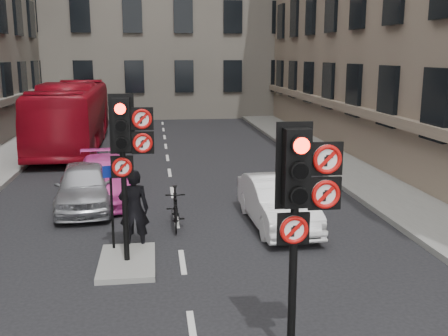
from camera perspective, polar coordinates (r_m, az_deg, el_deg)
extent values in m
cube|color=gray|center=(19.97, 15.37, -0.93)|extent=(3.00, 50.00, 0.16)
cube|color=gray|center=(11.77, -10.49, -10.04)|extent=(1.20, 2.00, 0.12)
cylinder|color=black|center=(7.86, 7.47, -12.53)|extent=(0.12, 0.12, 2.40)
cube|color=black|center=(7.31, 7.84, 0.04)|extent=(0.36, 0.28, 1.10)
cube|color=black|center=(7.43, 7.58, 0.25)|extent=(0.52, 0.03, 1.25)
cylinder|color=#FF1407|center=(7.01, 8.46, 2.41)|extent=(0.22, 0.01, 0.22)
cylinder|color=black|center=(7.08, 8.37, -0.38)|extent=(0.22, 0.01, 0.22)
cylinder|color=black|center=(7.16, 8.28, -3.11)|extent=(0.22, 0.01, 0.22)
cube|color=black|center=(7.39, 11.06, 1.00)|extent=(0.47, 0.05, 0.47)
cylinder|color=white|center=(7.35, 11.15, 0.94)|extent=(0.41, 0.02, 0.41)
torus|color=#BF0C0A|center=(7.34, 11.19, 0.92)|extent=(0.41, 0.06, 0.41)
cube|color=#BF0C0A|center=(7.33, 11.20, 0.91)|extent=(0.25, 0.01, 0.25)
cube|color=black|center=(7.50, 10.90, -2.75)|extent=(0.47, 0.05, 0.47)
cylinder|color=white|center=(7.46, 11.00, -2.82)|extent=(0.41, 0.02, 0.41)
torus|color=#BF0C0A|center=(7.45, 11.03, -2.85)|extent=(0.41, 0.06, 0.41)
cube|color=#BF0C0A|center=(7.44, 11.05, -2.86)|extent=(0.25, 0.01, 0.25)
cube|color=black|center=(7.52, 7.54, -6.57)|extent=(0.47, 0.05, 0.47)
cylinder|color=white|center=(7.48, 7.62, -6.67)|extent=(0.41, 0.02, 0.41)
torus|color=#BF0C0A|center=(7.47, 7.65, -6.70)|extent=(0.41, 0.06, 0.41)
cube|color=#BF0C0A|center=(7.46, 7.66, -6.72)|extent=(0.25, 0.01, 0.25)
cylinder|color=black|center=(11.35, -10.73, -4.14)|extent=(0.12, 0.12, 2.40)
cube|color=black|center=(10.99, -11.10, 4.64)|extent=(0.36, 0.28, 1.10)
cube|color=black|center=(11.12, -11.06, 4.73)|extent=(0.52, 0.03, 1.25)
cylinder|color=#FF1407|center=(10.71, -11.25, 6.33)|extent=(0.22, 0.02, 0.22)
cylinder|color=black|center=(10.75, -11.17, 4.47)|extent=(0.22, 0.02, 0.22)
cylinder|color=black|center=(10.80, -11.09, 2.64)|extent=(0.22, 0.02, 0.22)
cube|color=black|center=(10.94, -8.92, 5.32)|extent=(0.47, 0.05, 0.47)
cylinder|color=white|center=(10.90, -8.93, 5.30)|extent=(0.41, 0.02, 0.41)
torus|color=#BF0C0A|center=(10.89, -8.93, 5.29)|extent=(0.41, 0.06, 0.41)
cube|color=#BF0C0A|center=(10.88, -8.93, 5.29)|extent=(0.25, 0.02, 0.25)
cube|color=black|center=(11.01, -8.84, 2.74)|extent=(0.47, 0.05, 0.47)
cylinder|color=white|center=(10.97, -8.84, 2.71)|extent=(0.41, 0.02, 0.41)
torus|color=#BF0C0A|center=(10.96, -8.84, 2.69)|extent=(0.41, 0.06, 0.41)
cube|color=#BF0C0A|center=(10.95, -8.84, 2.69)|extent=(0.25, 0.02, 0.25)
cube|color=black|center=(11.12, -11.02, 0.13)|extent=(0.47, 0.05, 0.47)
cylinder|color=white|center=(11.08, -11.03, 0.09)|extent=(0.41, 0.02, 0.41)
torus|color=#BF0C0A|center=(11.07, -11.04, 0.07)|extent=(0.41, 0.06, 0.41)
cube|color=#BF0C0A|center=(11.06, -11.04, 0.07)|extent=(0.25, 0.02, 0.25)
imported|color=#A2A3AA|center=(16.03, -14.96, -1.90)|extent=(1.91, 4.09, 1.36)
imported|color=white|center=(13.98, 5.81, -3.71)|extent=(1.53, 4.02, 1.31)
imported|color=#EA44AF|center=(16.92, -12.97, -1.15)|extent=(2.21, 4.63, 1.30)
imported|color=maroon|center=(26.61, -16.23, 5.53)|extent=(2.88, 11.47, 3.18)
imported|color=black|center=(13.90, -5.32, -4.32)|extent=(0.54, 1.77, 1.06)
imported|color=black|center=(12.41, -9.77, -4.44)|extent=(0.70, 0.46, 1.91)
cylinder|color=black|center=(12.16, -12.09, -4.29)|extent=(0.06, 0.06, 1.91)
cube|color=navy|center=(11.90, -12.30, -0.38)|extent=(0.33, 0.11, 0.27)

